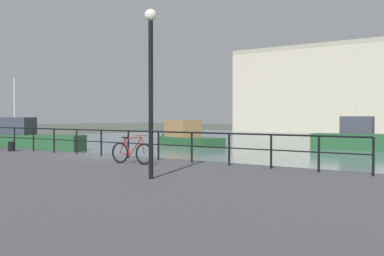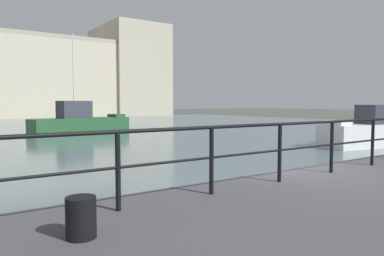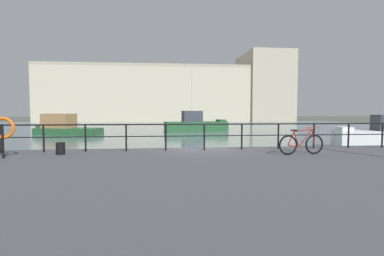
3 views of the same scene
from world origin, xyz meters
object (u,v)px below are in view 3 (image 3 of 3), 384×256
harbor_building (189,94)px  moored_white_yacht (64,127)px  moored_green_narrowboat (196,124)px  life_ring_stand (3,129)px  parked_bicycle (301,144)px  mooring_bollard (61,148)px

harbor_building → moored_white_yacht: harbor_building is taller
moored_white_yacht → moored_green_narrowboat: 14.98m
moored_white_yacht → life_ring_stand: bearing=120.2°
harbor_building → moored_green_narrowboat: 41.17m
moored_white_yacht → parked_bicycle: size_ratio=4.13×
parked_bicycle → harbor_building: bearing=82.8°
mooring_bollard → moored_green_narrowboat: bearing=72.4°
parked_bicycle → mooring_bollard: bearing=168.6°
moored_white_yacht → mooring_bollard: size_ratio=16.60×
mooring_bollard → life_ring_stand: life_ring_stand is taller
harbor_building → moored_green_narrowboat: size_ratio=7.79×
parked_bicycle → life_ring_stand: size_ratio=1.27×
parked_bicycle → life_ring_stand: life_ring_stand is taller
moored_white_yacht → moored_green_narrowboat: size_ratio=0.91×
moored_white_yacht → parked_bicycle: moored_white_yacht is taller
moored_green_narrowboat → parked_bicycle: bearing=-98.2°
moored_green_narrowboat → parked_bicycle: (0.89, -25.57, 0.48)m
moored_white_yacht → mooring_bollard: 22.53m
harbor_building → moored_white_yacht: (-17.51, -43.82, -6.12)m
parked_bicycle → life_ring_stand: 10.34m
moored_white_yacht → parked_bicycle: 27.24m
moored_green_narrowboat → life_ring_stand: size_ratio=5.72×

